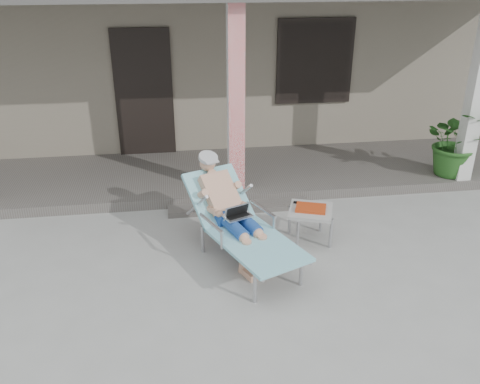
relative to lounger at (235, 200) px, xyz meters
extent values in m
plane|color=#9E9E99|center=(0.21, -0.63, -0.73)|extent=(60.00, 60.00, 0.00)
cube|color=gray|center=(0.21, 5.87, 0.77)|extent=(10.00, 5.00, 3.00)
cube|color=black|center=(-1.09, 3.34, 0.47)|extent=(0.95, 0.06, 2.10)
cube|color=black|center=(1.81, 3.34, 0.92)|extent=(1.20, 0.06, 1.30)
cube|color=black|center=(1.81, 3.33, 0.92)|extent=(1.32, 0.05, 1.42)
cube|color=#605B56|center=(0.21, 2.37, -0.66)|extent=(10.00, 2.00, 0.15)
cube|color=red|center=(0.21, 1.52, 0.72)|extent=(0.22, 0.22, 2.61)
cube|color=silver|center=(3.71, 1.52, 0.72)|extent=(0.22, 0.22, 2.61)
cube|color=#605B56|center=(0.21, 1.22, -0.70)|extent=(2.00, 0.30, 0.07)
cylinder|color=#B7B7BC|center=(0.08, -0.93, -0.56)|extent=(0.04, 0.04, 0.35)
cylinder|color=#B7B7BC|center=(0.62, -0.70, -0.56)|extent=(0.04, 0.04, 0.35)
cylinder|color=#B7B7BC|center=(-0.38, 0.14, -0.56)|extent=(0.04, 0.04, 0.35)
cylinder|color=#B7B7BC|center=(0.16, 0.37, -0.56)|extent=(0.04, 0.04, 0.35)
cube|color=#B7B7BC|center=(0.18, -0.42, -0.37)|extent=(1.01, 1.30, 0.03)
cube|color=#8BD6D8|center=(0.18, -0.42, -0.34)|extent=(1.11, 1.38, 0.04)
cube|color=#B7B7BC|center=(-0.16, 0.36, -0.14)|extent=(0.77, 0.74, 0.47)
cube|color=#8BD6D8|center=(-0.16, 0.36, -0.11)|extent=(0.88, 0.84, 0.53)
cylinder|color=#B2B2B5|center=(-0.26, 0.62, 0.31)|extent=(0.31, 0.31, 0.12)
cube|color=silver|center=(0.02, -0.04, -0.18)|extent=(0.38, 0.33, 0.22)
cube|color=#A4A4A0|center=(0.97, 0.23, -0.32)|extent=(0.66, 0.66, 0.04)
cylinder|color=#B7B7BC|center=(0.76, 0.03, -0.54)|extent=(0.04, 0.04, 0.39)
cylinder|color=#B7B7BC|center=(1.17, 0.03, -0.54)|extent=(0.04, 0.04, 0.39)
cylinder|color=#B7B7BC|center=(0.76, 0.44, -0.54)|extent=(0.04, 0.04, 0.39)
cylinder|color=#B7B7BC|center=(1.17, 0.44, -0.54)|extent=(0.04, 0.04, 0.39)
cube|color=#B13712|center=(0.97, 0.23, -0.28)|extent=(0.43, 0.38, 0.03)
cube|color=black|center=(0.97, 0.37, -0.29)|extent=(0.35, 0.14, 0.04)
imported|color=#26591E|center=(3.66, 1.68, -0.05)|extent=(1.17, 1.09, 1.07)
camera|label=1|loc=(-0.68, -5.17, 2.49)|focal=38.00mm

